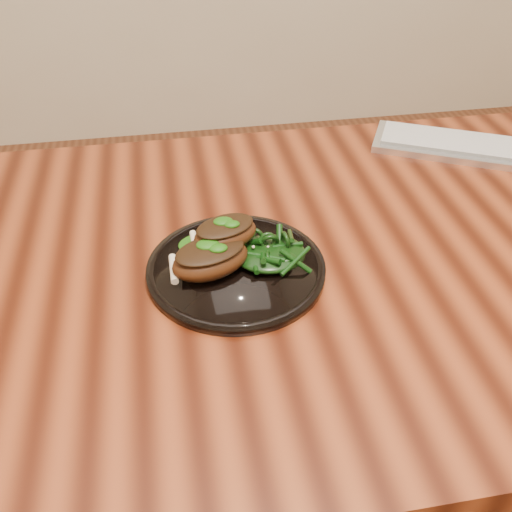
{
  "coord_description": "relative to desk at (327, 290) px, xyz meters",
  "views": [
    {
      "loc": [
        -0.23,
        -0.64,
        1.26
      ],
      "look_at": [
        -0.12,
        -0.04,
        0.78
      ],
      "focal_mm": 40.0,
      "sensor_mm": 36.0,
      "label": 1
    }
  ],
  "objects": [
    {
      "name": "desk",
      "position": [
        0.0,
        0.0,
        0.0
      ],
      "size": [
        1.6,
        0.8,
        0.75
      ],
      "color": "#381107",
      "rests_on": "ground"
    },
    {
      "name": "plate",
      "position": [
        -0.15,
        -0.03,
        0.09
      ],
      "size": [
        0.25,
        0.25,
        0.02
      ],
      "color": "black",
      "rests_on": "desk"
    },
    {
      "name": "lamb_chop_front",
      "position": [
        -0.18,
        -0.04,
        0.12
      ],
      "size": [
        0.13,
        0.1,
        0.05
      ],
      "color": "#45200D",
      "rests_on": "plate"
    },
    {
      "name": "lamb_chop_back",
      "position": [
        -0.16,
        -0.01,
        0.14
      ],
      "size": [
        0.11,
        0.09,
        0.04
      ],
      "color": "#45200D",
      "rests_on": "plate"
    },
    {
      "name": "herb_smear",
      "position": [
        -0.18,
        0.02,
        0.1
      ],
      "size": [
        0.09,
        0.06,
        0.01
      ],
      "primitive_type": "ellipsoid",
      "color": "#0F4106",
      "rests_on": "plate"
    },
    {
      "name": "greens_heap",
      "position": [
        -0.1,
        -0.03,
        0.11
      ],
      "size": [
        0.1,
        0.09,
        0.04
      ],
      "color": "black",
      "rests_on": "plate"
    },
    {
      "name": "keyboard",
      "position": [
        0.36,
        0.24,
        0.09
      ],
      "size": [
        0.41,
        0.29,
        0.02
      ],
      "color": "silver",
      "rests_on": "desk"
    }
  ]
}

